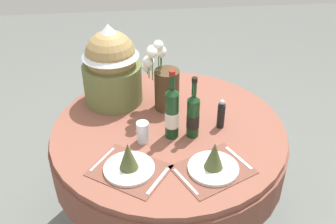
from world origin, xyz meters
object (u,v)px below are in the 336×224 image
object	(u,v)px
place_setting_left	(129,163)
gift_tub_back_left	(111,62)
dining_table	(169,149)
tumbler_near_right	(143,132)
pepper_mill	(221,115)
place_setting_right	(214,162)
wine_bottle_centre	(172,113)
wine_bottle_left	(193,115)
flower_vase	(164,81)

from	to	relation	value
place_setting_left	gift_tub_back_left	xyz separation A→B (m)	(-0.07, 0.63, 0.20)
dining_table	tumbler_near_right	bearing A→B (deg)	-144.37
pepper_mill	gift_tub_back_left	world-z (taller)	gift_tub_back_left
place_setting_right	wine_bottle_centre	bearing A→B (deg)	119.69
wine_bottle_left	gift_tub_back_left	distance (m)	0.58
dining_table	wine_bottle_left	bearing A→B (deg)	-34.04
place_setting_right	gift_tub_back_left	bearing A→B (deg)	124.53
place_setting_right	wine_bottle_centre	distance (m)	0.34
wine_bottle_left	gift_tub_back_left	bearing A→B (deg)	136.11
place_setting_left	flower_vase	size ratio (longest dim) A/B	1.01
place_setting_left	wine_bottle_centre	bearing A→B (deg)	46.79
wine_bottle_centre	dining_table	bearing A→B (deg)	96.47
dining_table	place_setting_right	bearing A→B (deg)	-64.53
wine_bottle_centre	tumbler_near_right	size ratio (longest dim) A/B	3.33
wine_bottle_left	tumbler_near_right	distance (m)	0.27
flower_vase	wine_bottle_centre	world-z (taller)	flower_vase
wine_bottle_left	dining_table	bearing A→B (deg)	145.96
dining_table	place_setting_left	size ratio (longest dim) A/B	3.00
flower_vase	wine_bottle_centre	bearing A→B (deg)	-87.17
dining_table	place_setting_left	distance (m)	0.43
dining_table	gift_tub_back_left	world-z (taller)	gift_tub_back_left
wine_bottle_left	wine_bottle_centre	distance (m)	0.11
pepper_mill	tumbler_near_right	bearing A→B (deg)	-169.12
wine_bottle_centre	pepper_mill	world-z (taller)	wine_bottle_centre
flower_vase	dining_table	bearing A→B (deg)	-88.54
flower_vase	wine_bottle_centre	size ratio (longest dim) A/B	1.10
tumbler_near_right	wine_bottle_left	bearing A→B (deg)	5.36
place_setting_right	wine_bottle_left	world-z (taller)	wine_bottle_left
place_setting_left	wine_bottle_centre	world-z (taller)	wine_bottle_centre
place_setting_right	flower_vase	xyz separation A→B (m)	(-0.18, 0.55, 0.13)
wine_bottle_left	gift_tub_back_left	size ratio (longest dim) A/B	0.72
flower_vase	tumbler_near_right	distance (m)	0.35
place_setting_right	place_setting_left	bearing A→B (deg)	174.20
gift_tub_back_left	wine_bottle_centre	bearing A→B (deg)	-52.24
dining_table	pepper_mill	size ratio (longest dim) A/B	7.50
wine_bottle_left	flower_vase	bearing A→B (deg)	113.76
place_setting_left	flower_vase	xyz separation A→B (m)	(0.22, 0.51, 0.13)
flower_vase	pepper_mill	bearing A→B (deg)	-37.80
gift_tub_back_left	pepper_mill	bearing A→B (deg)	-30.54
wine_bottle_left	tumbler_near_right	bearing A→B (deg)	-174.64
flower_vase	wine_bottle_left	world-z (taller)	flower_vase
wine_bottle_centre	tumbler_near_right	xyz separation A→B (m)	(-0.15, -0.03, -0.09)
flower_vase	gift_tub_back_left	xyz separation A→B (m)	(-0.29, 0.12, 0.07)
pepper_mill	wine_bottle_left	bearing A→B (deg)	-160.66
pepper_mill	gift_tub_back_left	distance (m)	0.68
flower_vase	gift_tub_back_left	world-z (taller)	gift_tub_back_left
dining_table	place_setting_right	distance (m)	0.44
place_setting_right	wine_bottle_left	distance (m)	0.29
wine_bottle_left	tumbler_near_right	xyz separation A→B (m)	(-0.26, -0.02, -0.07)
flower_vase	pepper_mill	xyz separation A→B (m)	(0.28, -0.22, -0.10)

